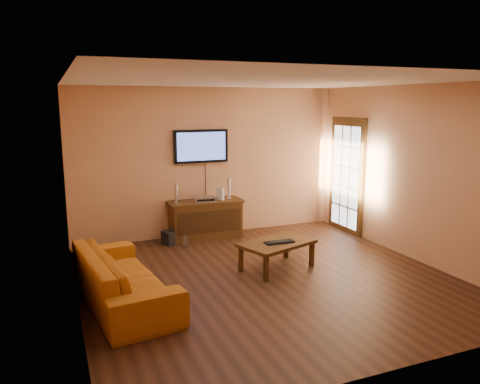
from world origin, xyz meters
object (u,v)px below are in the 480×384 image
television (201,146)px  game_console (220,194)px  coffee_table (277,245)px  subwoofer (170,238)px  keyboard (279,242)px  media_console (206,219)px  bottle (185,242)px  av_receiver (204,199)px  speaker_left (176,194)px  sofa (122,268)px  speaker_right (229,189)px

television → game_console: bearing=-38.2°
coffee_table → subwoofer: size_ratio=5.22×
game_console → keyboard: size_ratio=0.50×
media_console → bottle: 0.70m
media_console → keyboard: 2.05m
av_receiver → subwoofer: bearing=-165.1°
speaker_left → keyboard: (1.01, -2.00, -0.42)m
bottle → coffee_table: bearing=-57.4°
coffee_table → av_receiver: bearing=104.7°
subwoofer → keyboard: bearing=-80.0°
sofa → game_console: (2.10, 2.24, 0.38)m
media_console → subwoofer: media_console is taller
coffee_table → game_console: game_console is taller
speaker_right → keyboard: (0.01, -2.02, -0.43)m
television → sofa: television is taller
coffee_table → game_console: 1.98m
media_console → television: 1.32m
media_console → television: bearing=90.0°
game_console → bottle: (-0.78, -0.41, -0.70)m
speaker_left → game_console: bearing=-1.1°
coffee_table → keyboard: size_ratio=2.80×
sofa → television: bearing=-43.6°
game_console → bottle: size_ratio=1.00×
av_receiver → bottle: bearing=-134.1°
speaker_right → media_console: bearing=-176.1°
speaker_right → speaker_left: bearing=-178.6°
av_receiver → television: bearing=89.8°
bottle → television: bearing=51.5°
speaker_right → av_receiver: 0.51m
speaker_left → keyboard: speaker_left is taller
subwoofer → television: bearing=4.3°
media_console → av_receiver: bearing=-133.1°
av_receiver → keyboard: 2.05m
sofa → bottle: 2.28m
av_receiver → bottle: size_ratio=1.67×
media_console → game_console: game_console is taller
sofa → subwoofer: sofa is taller
coffee_table → bottle: bearing=122.6°
speaker_right → coffee_table: bearing=-89.8°
coffee_table → av_receiver: av_receiver is taller
subwoofer → bottle: 0.35m
media_console → television: (0.00, 0.21, 1.30)m
keyboard → media_console: bearing=103.4°
subwoofer → bottle: subwoofer is taller
speaker_left → subwoofer: 0.76m
media_console → sofa: sofa is taller
television → speaker_right: size_ratio=2.71×
media_console → bottle: (-0.50, -0.42, -0.25)m
av_receiver → keyboard: av_receiver is taller
keyboard → speaker_right: bearing=90.4°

